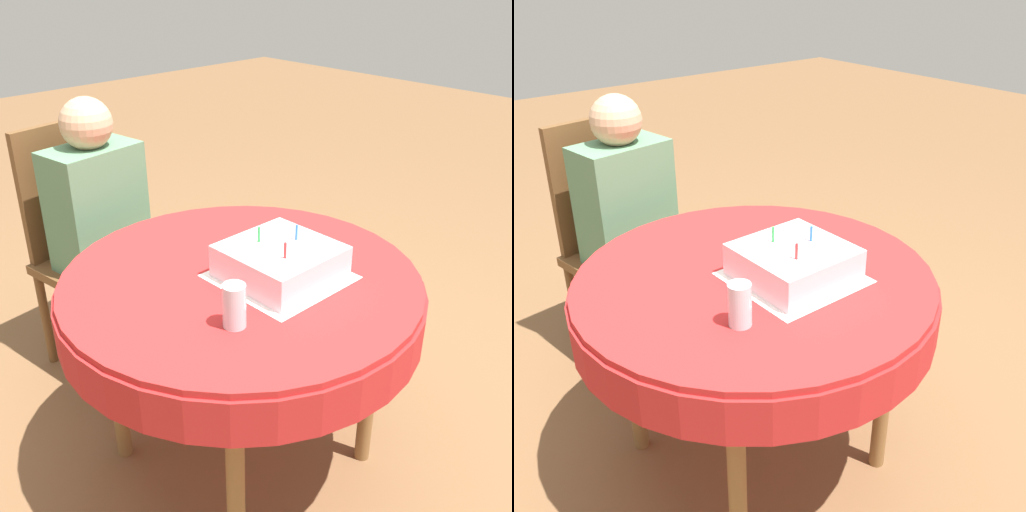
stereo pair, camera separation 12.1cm
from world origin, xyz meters
TOP-DOWN VIEW (x-y plane):
  - ground_plane at (0.00, 0.00)m, footprint 12.00×12.00m
  - dining_table at (0.00, 0.00)m, footprint 1.07×1.07m
  - chair at (-0.02, 0.86)m, footprint 0.48×0.48m
  - person at (-0.01, 0.76)m, footprint 0.36×0.33m
  - napkin at (0.07, -0.09)m, footprint 0.34×0.34m
  - birthday_cake at (0.07, -0.09)m, footprint 0.29×0.29m
  - drinking_glass at (-0.19, -0.18)m, footprint 0.06×0.06m

SIDE VIEW (x-z plane):
  - ground_plane at x=0.00m, z-range 0.00..0.00m
  - chair at x=-0.02m, z-range 0.03..1.01m
  - dining_table at x=0.00m, z-range 0.27..0.98m
  - person at x=-0.01m, z-range 0.11..1.21m
  - napkin at x=0.07m, z-range 0.71..0.71m
  - birthday_cake at x=0.07m, z-range 0.69..0.83m
  - drinking_glass at x=-0.19m, z-range 0.71..0.83m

